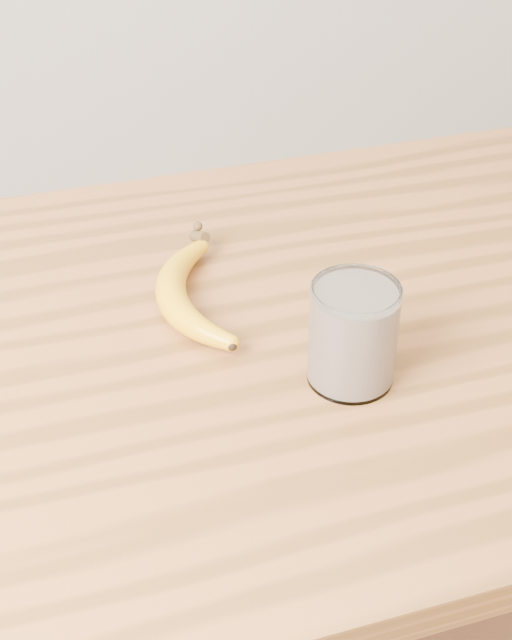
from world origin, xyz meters
name	(u,v)px	position (x,y,z in m)	size (l,w,h in m)	color
table	(256,412)	(0.00, 0.00, 0.77)	(1.20, 0.80, 0.90)	#94592A
smoothie_glass	(353,335)	(0.07, -0.11, 0.96)	(0.09, 0.09, 0.11)	white
banana	(171,296)	(-0.08, 0.06, 0.92)	(0.11, 0.30, 0.04)	orange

